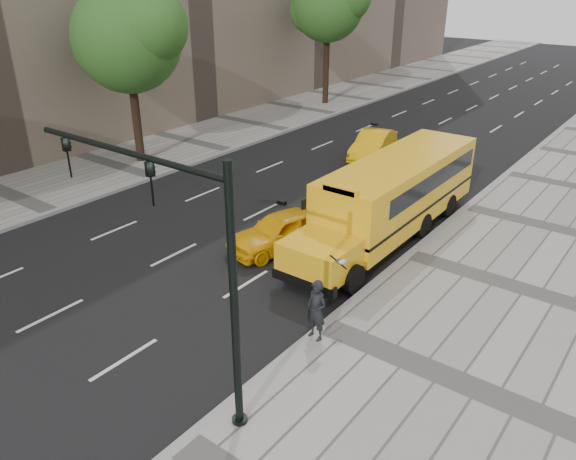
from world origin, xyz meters
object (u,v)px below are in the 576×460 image
Objects in this scene: taxi_far at (373,145)px; pedestrian at (316,310)px; tree_c at (329,4)px; tree_b at (128,37)px; taxi_near at (282,231)px; traffic_signal at (184,251)px; school_bus at (396,191)px.

taxi_far is 17.49m from pedestrian.
tree_c is at bearing 131.70° from pedestrian.
tree_b is 2.17× the size of taxi_near.
pedestrian is at bearing -24.66° from taxi_near.
taxi_near is at bearing 113.39° from traffic_signal.
traffic_signal reaches higher than taxi_far.
tree_c is 0.84× the size of school_bus.
tree_c is 25.56m from taxi_near.
taxi_near is at bearing -125.44° from school_bus.
pedestrian is at bearing -77.95° from school_bus.
tree_b is 13.87m from taxi_far.
tree_b is at bearing 164.13° from pedestrian.
taxi_near is 2.34× the size of pedestrian.
school_bus is at bearing 93.44° from traffic_signal.
school_bus is at bearing -67.94° from taxi_far.
pedestrian is at bearing -77.70° from taxi_far.
tree_c is at bearing 90.01° from tree_b.
traffic_signal is (15.59, -29.25, -3.12)m from tree_c.
school_bus is 4.72m from taxi_near.
traffic_signal is (3.36, -7.76, 3.37)m from taxi_near.
tree_b is 13.98m from taxi_near.
pedestrian is at bearing 75.22° from traffic_signal.
pedestrian is (4.33, -4.07, 0.33)m from taxi_near.
tree_b reaches higher than school_bus.
traffic_signal is at bearing -86.56° from school_bus.
tree_b is 0.94× the size of tree_c.
school_bus reaches higher than taxi_near.
pedestrian is (16.57, -7.59, -5.44)m from tree_b.
tree_b reaches higher than taxi_far.
tree_c is 14.93m from taxi_far.
tree_b is 1.43× the size of traffic_signal.
traffic_signal reaches higher than school_bus.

